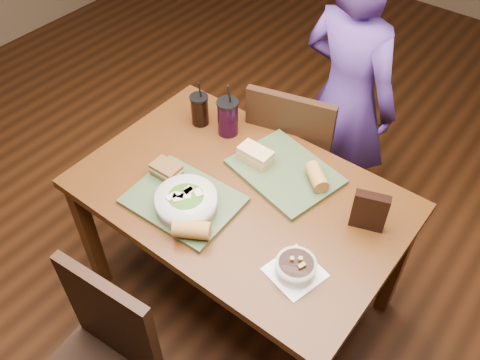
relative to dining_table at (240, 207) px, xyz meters
name	(u,v)px	position (x,y,z in m)	size (l,w,h in m)	color
ground	(240,292)	(0.00, 0.00, -0.66)	(6.00, 6.00, 0.00)	#381C0B
dining_table	(240,207)	(0.00, 0.00, 0.00)	(1.30, 0.85, 0.75)	#4A280E
chair_far	(297,156)	(-0.06, 0.53, -0.14)	(0.50, 0.51, 0.94)	black
diner	(346,99)	(0.02, 0.82, 0.08)	(0.54, 0.36, 1.48)	#472B77
tray_near	(184,200)	(-0.14, -0.18, 0.10)	(0.42, 0.32, 0.02)	#364829
tray_far	(285,172)	(0.08, 0.20, 0.10)	(0.42, 0.32, 0.02)	#364829
salad_bowl	(186,201)	(-0.10, -0.21, 0.15)	(0.24, 0.24, 0.08)	silver
soup_bowl	(296,267)	(0.39, -0.18, 0.12)	(0.21, 0.21, 0.07)	white
sandwich_near	(166,170)	(-0.28, -0.12, 0.14)	(0.12, 0.08, 0.06)	#593819
sandwich_far	(255,155)	(-0.05, 0.17, 0.14)	(0.15, 0.08, 0.06)	tan
baguette_near	(192,229)	(0.00, -0.29, 0.14)	(0.07, 0.07, 0.14)	#AD7533
baguette_far	(317,177)	(0.22, 0.22, 0.14)	(0.06, 0.06, 0.13)	#AD7533
cup_cola	(200,110)	(-0.41, 0.23, 0.17)	(0.08, 0.08, 0.23)	black
cup_berry	(228,117)	(-0.27, 0.26, 0.18)	(0.10, 0.10, 0.27)	black
chip_bag	(369,211)	(0.48, 0.16, 0.17)	(0.13, 0.04, 0.17)	black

